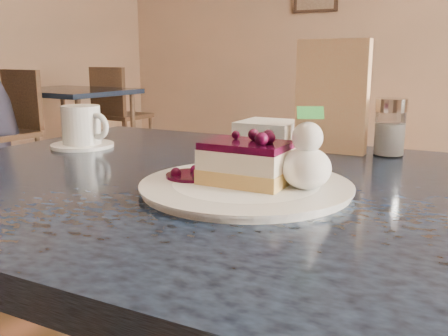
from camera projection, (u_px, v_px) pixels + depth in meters
The scene contains 10 objects.
main_table at pixel (259, 232), 0.84m from camera, with size 1.33×0.90×0.82m.
dessert_plate at pixel (246, 187), 0.77m from camera, with size 0.32×0.32×0.01m, color white.
cheesecake_slice at pixel (246, 163), 0.76m from camera, with size 0.13×0.10×0.07m.
whipped_cream at pixel (306, 168), 0.73m from camera, with size 0.07×0.07×0.06m.
berry_sauce at pixel (193, 176), 0.81m from camera, with size 0.09×0.09×0.01m, color #330320.
coffee_set at pixel (82, 129), 1.14m from camera, with size 0.15×0.14×0.10m.
menu_card at pixel (332, 97), 1.06m from camera, with size 0.15×0.03×0.24m, color beige.
sugar_shaker at pixel (390, 127), 1.03m from camera, with size 0.07×0.07×0.12m.
napkin_stack at pixel (268, 132), 1.19m from camera, with size 0.13×0.13×0.05m, color white.
bg_table_far_left at pixel (74, 167), 4.39m from camera, with size 1.04×1.82×1.21m.
Camera 1 is at (0.41, -0.55, 1.02)m, focal length 40.00 mm.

